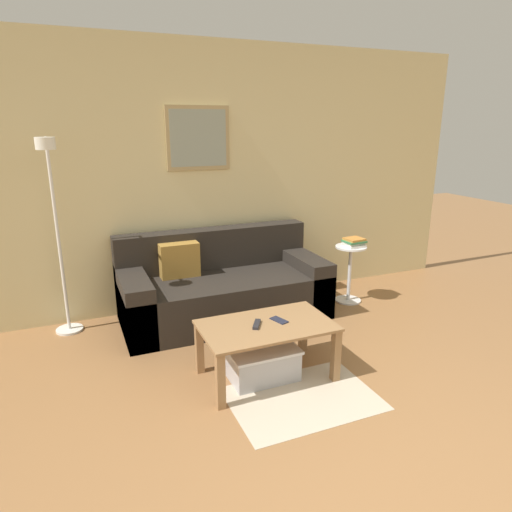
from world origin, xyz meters
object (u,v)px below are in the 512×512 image
object	(u,v)px
floor_lamp	(56,223)
book_stack	(354,242)
coffee_table	(267,334)
remote_control	(257,324)
couch	(223,288)
storage_bin	(260,360)
cell_phone	(279,320)
side_table	(350,269)

from	to	relation	value
floor_lamp	book_stack	bearing A→B (deg)	-4.91
coffee_table	remote_control	size ratio (longest dim) A/B	6.33
couch	storage_bin	bearing A→B (deg)	-94.81
cell_phone	side_table	bearing A→B (deg)	19.79
book_stack	cell_phone	xyz separation A→B (m)	(-1.31, -0.98, -0.22)
couch	remote_control	bearing A→B (deg)	-96.51
book_stack	cell_phone	distance (m)	1.65
storage_bin	side_table	distance (m)	1.76
couch	book_stack	bearing A→B (deg)	-6.26
floor_lamp	couch	bearing A→B (deg)	-3.57
storage_bin	remote_control	world-z (taller)	remote_control
floor_lamp	book_stack	distance (m)	2.78
cell_phone	floor_lamp	bearing A→B (deg)	121.74
side_table	remote_control	xyz separation A→B (m)	(-1.47, -1.01, 0.07)
floor_lamp	book_stack	xyz separation A→B (m)	(2.75, -0.24, -0.38)
coffee_table	couch	bearing A→B (deg)	87.15
remote_control	book_stack	bearing A→B (deg)	64.23
book_stack	cell_phone	world-z (taller)	book_stack
storage_bin	floor_lamp	world-z (taller)	floor_lamp
coffee_table	book_stack	bearing A→B (deg)	35.28
remote_control	floor_lamp	bearing A→B (deg)	166.01
side_table	cell_phone	bearing A→B (deg)	-142.29
couch	book_stack	distance (m)	1.42
couch	floor_lamp	size ratio (longest dim) A/B	1.12
side_table	cell_phone	xyz separation A→B (m)	(-1.29, -1.00, 0.07)
coffee_table	side_table	xyz separation A→B (m)	(1.40, 1.02, 0.01)
side_table	book_stack	xyz separation A→B (m)	(0.02, -0.01, 0.28)
coffee_table	floor_lamp	bearing A→B (deg)	136.85
storage_bin	book_stack	size ratio (longest dim) A/B	2.38
storage_bin	cell_phone	xyz separation A→B (m)	(0.15, -0.01, 0.30)
floor_lamp	cell_phone	xyz separation A→B (m)	(1.44, -1.22, -0.60)
side_table	book_stack	bearing A→B (deg)	-29.29
coffee_table	remote_control	world-z (taller)	remote_control
coffee_table	remote_control	bearing A→B (deg)	172.25
coffee_table	cell_phone	bearing A→B (deg)	11.79
side_table	remote_control	distance (m)	1.79
storage_bin	floor_lamp	xyz separation A→B (m)	(-1.29, 1.21, 0.90)
side_table	book_stack	distance (m)	0.28
storage_bin	book_stack	bearing A→B (deg)	33.83
couch	floor_lamp	xyz separation A→B (m)	(-1.38, 0.09, 0.73)
book_stack	floor_lamp	bearing A→B (deg)	175.09
floor_lamp	side_table	world-z (taller)	floor_lamp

